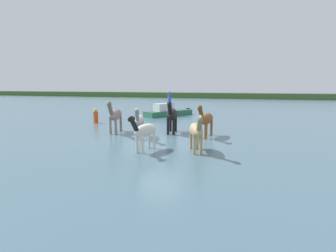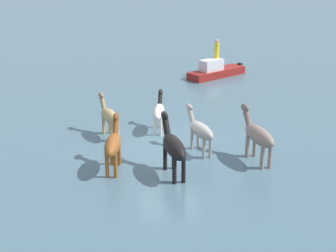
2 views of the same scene
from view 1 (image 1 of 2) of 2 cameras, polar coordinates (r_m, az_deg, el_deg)
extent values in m
plane|color=#476675|center=(14.27, -2.22, -3.11)|extent=(172.88, 172.88, 0.00)
cube|color=#405F2E|center=(63.28, 13.59, 5.75)|extent=(155.59, 6.00, 2.40)
ellipsoid|color=tan|center=(11.83, 5.94, -0.82)|extent=(1.10, 1.82, 0.59)
cylinder|color=tan|center=(11.44, 7.00, -3.64)|extent=(0.13, 0.13, 0.97)
cylinder|color=tan|center=(11.39, 5.58, -3.67)|extent=(0.13, 0.13, 0.97)
cylinder|color=tan|center=(12.45, 6.19, -2.62)|extent=(0.13, 0.13, 0.97)
cylinder|color=tan|center=(12.41, 4.89, -2.64)|extent=(0.13, 0.13, 0.97)
cylinder|color=olive|center=(10.87, 6.70, 0.37)|extent=(0.38, 0.57, 0.65)
ellipsoid|color=olive|center=(10.65, 6.89, 1.64)|extent=(0.36, 0.52, 0.26)
ellipsoid|color=#9E9993|center=(14.99, -6.14, 1.22)|extent=(1.06, 1.85, 0.60)
cylinder|color=#9E9993|center=(14.52, -5.75, -0.98)|extent=(0.13, 0.13, 0.98)
cylinder|color=#9E9993|center=(14.55, -6.88, -0.98)|extent=(0.13, 0.13, 0.98)
cylinder|color=#9E9993|center=(15.57, -5.39, -0.32)|extent=(0.13, 0.13, 0.98)
cylinder|color=#9E9993|center=(15.60, -6.45, -0.32)|extent=(0.13, 0.13, 0.98)
cylinder|color=slate|center=(14.01, -6.54, 2.29)|extent=(0.37, 0.58, 0.66)
ellipsoid|color=slate|center=(13.79, -6.64, 3.32)|extent=(0.35, 0.53, 0.26)
ellipsoid|color=brown|center=(15.28, 8.09, 1.54)|extent=(0.77, 1.94, 0.63)
cylinder|color=brown|center=(14.77, 7.99, -0.74)|extent=(0.14, 0.14, 1.04)
cylinder|color=brown|center=(14.86, 6.86, -0.66)|extent=(0.14, 0.14, 1.04)
cylinder|color=brown|center=(15.85, 9.17, -0.13)|extent=(0.14, 0.14, 1.04)
cylinder|color=brown|center=(15.93, 8.11, -0.06)|extent=(0.14, 0.14, 1.04)
cylinder|color=brown|center=(14.28, 6.98, 2.74)|extent=(0.28, 0.60, 0.69)
ellipsoid|color=brown|center=(14.07, 6.75, 3.82)|extent=(0.28, 0.54, 0.28)
ellipsoid|color=gray|center=(16.87, -11.05, 2.36)|extent=(1.05, 2.09, 0.68)
cylinder|color=gray|center=(16.32, -10.99, 0.19)|extent=(0.15, 0.15, 1.11)
cylinder|color=gray|center=(16.41, -12.09, 0.20)|extent=(0.15, 0.15, 1.11)
cylinder|color=gray|center=(17.47, -9.97, 0.77)|extent=(0.15, 0.15, 1.11)
cylinder|color=gray|center=(17.55, -11.00, 0.77)|extent=(0.15, 0.15, 1.11)
cylinder|color=#63544C|center=(15.80, -12.10, 3.51)|extent=(0.37, 0.65, 0.74)
ellipsoid|color=#63544C|center=(15.58, -12.36, 4.55)|extent=(0.36, 0.59, 0.30)
ellipsoid|color=silver|center=(11.95, -4.77, -0.91)|extent=(0.75, 1.74, 0.57)
cylinder|color=silver|center=(11.54, -5.49, -3.60)|extent=(0.12, 0.12, 0.93)
cylinder|color=silver|center=(11.69, -6.62, -3.47)|extent=(0.12, 0.12, 0.93)
cylinder|color=silver|center=(12.39, -2.98, -2.74)|extent=(0.12, 0.12, 0.93)
cylinder|color=silver|center=(12.52, -4.06, -2.62)|extent=(0.12, 0.12, 0.93)
cylinder|color=black|center=(11.15, -7.21, 0.28)|extent=(0.27, 0.54, 0.62)
ellipsoid|color=black|center=(10.97, -7.75, 1.47)|extent=(0.26, 0.48, 0.25)
ellipsoid|color=black|center=(16.38, 0.85, 2.45)|extent=(0.97, 2.14, 0.70)
cylinder|color=black|center=(15.82, 1.19, 0.15)|extent=(0.15, 0.15, 1.14)
cylinder|color=black|center=(15.86, -0.02, 0.17)|extent=(0.15, 0.15, 1.14)
cylinder|color=black|center=(17.04, 1.64, 0.76)|extent=(0.15, 0.15, 1.14)
cylinder|color=black|center=(17.08, 0.52, 0.78)|extent=(0.15, 0.15, 1.14)
cylinder|color=black|center=(15.25, 0.38, 3.70)|extent=(0.35, 0.67, 0.76)
ellipsoid|color=black|center=(15.01, 0.27, 4.81)|extent=(0.34, 0.60, 0.30)
cube|color=#2D6B4C|center=(25.94, 0.13, 2.58)|extent=(3.84, 5.03, 0.65)
cube|color=silver|center=(25.49, -0.91, 4.00)|extent=(1.79, 2.06, 0.70)
cube|color=black|center=(27.70, 4.25, 3.10)|extent=(0.36, 0.35, 0.70)
cylinder|color=#2D51B2|center=(25.72, 0.31, 5.89)|extent=(0.32, 0.32, 0.95)
sphere|color=tan|center=(25.70, 0.31, 7.21)|extent=(0.24, 0.24, 0.24)
cylinder|color=#E54C19|center=(21.56, -15.03, 1.79)|extent=(0.36, 0.36, 0.90)
sphere|color=yellow|center=(21.50, -15.09, 3.30)|extent=(0.24, 0.24, 0.24)
camera|label=2|loc=(32.72, 12.91, 17.28)|focal=53.82mm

